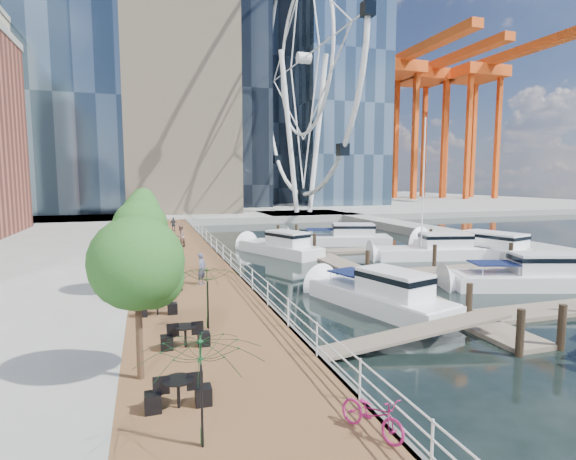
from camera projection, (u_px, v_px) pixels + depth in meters
The scene contains 19 objects.
ground at pixel (389, 315), 21.84m from camera, with size 520.00×520.00×0.00m, color black.
boardwalk at pixel (178, 261), 33.29m from camera, with size 6.00×60.00×1.00m, color brown.
seawall at pixel (218, 259), 34.19m from camera, with size 0.25×60.00×1.00m, color #595954.
land_far at pixel (190, 202), 118.40m from camera, with size 200.00×114.00×1.00m, color gray.
breakwater at pixel (460, 238), 46.73m from camera, with size 4.00×60.00×1.00m, color gray.
pier at pixel (303, 215), 75.24m from camera, with size 14.00×12.00×1.00m, color gray.
railing at pixel (217, 246), 34.05m from camera, with size 0.10×60.00×1.05m, color white, non-canonical shape.
floating_docks at pixel (415, 261), 33.63m from camera, with size 16.00×34.00×2.60m.
ferris_wheel at pixel (304, 59), 72.37m from camera, with size 5.80×45.60×47.80m.
port_cranes at pixel (427, 133), 130.50m from camera, with size 40.00×52.00×38.00m.
street_trees at pixel (142, 212), 31.20m from camera, with size 2.60×42.60×4.60m.
cafe_tables at pixel (170, 320), 16.67m from camera, with size 2.50×13.70×0.74m.
yacht_foreground at pixel (526, 288), 27.15m from camera, with size 2.64×9.87×2.15m, color silver, non-canonical shape.
bicycle at pixel (373, 414), 9.85m from camera, with size 0.59×1.70×0.89m, color #941550.
pedestrian_near at pixel (202, 269), 23.85m from camera, with size 0.62×0.40×1.69m, color #4B4B64.
pedestrian_mid at pixel (181, 236), 36.90m from camera, with size 0.89×0.70×1.84m, color #7C5E55.
pedestrian_far at pixel (174, 224), 47.99m from camera, with size 0.89×0.37×1.51m, color #2E323A.
moored_yachts at pixel (417, 261), 36.05m from camera, with size 22.85×34.84×11.50m.
cafe_seating at pixel (172, 302), 15.84m from camera, with size 5.97×15.44×2.64m.
Camera 1 is at (-11.10, -18.76, 6.58)m, focal length 28.00 mm.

